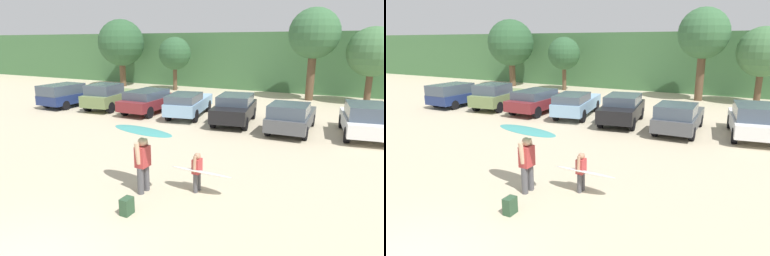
% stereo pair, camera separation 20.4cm
% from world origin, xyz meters
% --- Properties ---
extents(hillside_ridge, '(108.00, 12.00, 5.13)m').
position_xyz_m(hillside_ridge, '(0.00, 32.26, 2.56)').
color(hillside_ridge, '#427042').
rests_on(hillside_ridge, ground_plane).
extents(tree_right, '(4.42, 4.42, 6.41)m').
position_xyz_m(tree_right, '(-15.83, 23.61, 4.17)').
color(tree_right, brown).
rests_on(tree_right, ground_plane).
extents(tree_center, '(2.89, 2.89, 4.73)m').
position_xyz_m(tree_center, '(-9.79, 23.47, 3.26)').
color(tree_center, brown).
rests_on(tree_center, ground_plane).
extents(tree_ridge_back, '(3.65, 3.65, 6.73)m').
position_xyz_m(tree_ridge_back, '(1.97, 23.30, 4.82)').
color(tree_ridge_back, brown).
rests_on(tree_ridge_back, ground_plane).
extents(tree_center_left, '(3.40, 3.40, 5.34)m').
position_xyz_m(tree_center_left, '(5.88, 23.42, 3.61)').
color(tree_center_left, brown).
rests_on(tree_center_left, ground_plane).
extents(parked_car_navy, '(1.93, 4.66, 1.56)m').
position_xyz_m(parked_car_navy, '(-12.38, 13.34, 0.82)').
color(parked_car_navy, navy).
rests_on(parked_car_navy, ground_plane).
extents(parked_car_olive_green, '(2.37, 4.42, 1.69)m').
position_xyz_m(parked_car_olive_green, '(-9.24, 13.78, 0.86)').
color(parked_car_olive_green, '#6B7F4C').
rests_on(parked_car_olive_green, ground_plane).
extents(parked_car_maroon, '(1.96, 4.55, 1.44)m').
position_xyz_m(parked_car_maroon, '(-6.18, 13.93, 0.79)').
color(parked_car_maroon, maroon).
rests_on(parked_car_maroon, ground_plane).
extents(parked_car_sky_blue, '(2.57, 4.93, 1.46)m').
position_xyz_m(parked_car_sky_blue, '(-3.51, 14.02, 0.79)').
color(parked_car_sky_blue, '#84ADD1').
rests_on(parked_car_sky_blue, ground_plane).
extents(parked_car_black, '(2.44, 4.36, 1.53)m').
position_xyz_m(parked_car_black, '(-0.53, 13.71, 0.82)').
color(parked_car_black, black).
rests_on(parked_car_black, ground_plane).
extents(parked_car_dark_gray, '(1.99, 4.39, 1.51)m').
position_xyz_m(parked_car_dark_gray, '(2.57, 13.15, 0.77)').
color(parked_car_dark_gray, '#4C4F54').
rests_on(parked_car_dark_gray, ground_plane).
extents(parked_car_white, '(2.36, 4.47, 1.59)m').
position_xyz_m(parked_car_white, '(5.76, 13.79, 0.84)').
color(parked_car_white, white).
rests_on(parked_car_white, ground_plane).
extents(person_adult, '(0.31, 0.71, 1.67)m').
position_xyz_m(person_adult, '(0.08, 4.26, 0.94)').
color(person_adult, '#4C4C51').
rests_on(person_adult, ground_plane).
extents(person_child, '(0.22, 0.50, 1.19)m').
position_xyz_m(person_child, '(1.46, 5.00, 0.67)').
color(person_child, '#4C4C51').
rests_on(person_child, ground_plane).
extents(surfboard_teal, '(2.27, 0.98, 0.10)m').
position_xyz_m(surfboard_teal, '(0.00, 4.40, 1.83)').
color(surfboard_teal, teal).
extents(surfboard_white, '(1.95, 0.58, 0.25)m').
position_xyz_m(surfboard_white, '(1.58, 4.99, 0.65)').
color(surfboard_white, white).
extents(backpack_dropped, '(0.24, 0.34, 0.45)m').
position_xyz_m(backpack_dropped, '(0.46, 2.96, 0.22)').
color(backpack_dropped, '#2D4C33').
rests_on(backpack_dropped, ground_plane).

